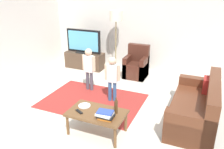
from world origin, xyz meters
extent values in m
plane|color=beige|center=(0.00, 0.00, 0.00)|extent=(7.80, 7.80, 0.00)
cube|color=silver|center=(0.00, 3.00, 1.35)|extent=(6.00, 0.12, 2.70)
cube|color=#9E2D28|center=(-0.41, 0.44, 0.00)|extent=(2.20, 1.60, 0.01)
cube|color=#4C3828|center=(-1.65, 2.30, 0.25)|extent=(1.20, 0.44, 0.50)
cube|color=black|center=(-1.65, 2.25, 0.10)|extent=(1.10, 0.32, 0.03)
cube|color=black|center=(-1.65, 2.28, 0.52)|extent=(0.44, 0.28, 0.03)
cube|color=black|center=(-1.65, 2.28, 0.87)|extent=(1.10, 0.07, 0.68)
cube|color=#59B2D8|center=(-1.65, 2.24, 0.87)|extent=(1.00, 0.01, 0.58)
cube|color=brown|center=(1.74, 0.47, 0.21)|extent=(0.80, 1.80, 0.42)
cube|color=brown|center=(2.04, 0.47, 0.43)|extent=(0.20, 1.80, 0.86)
cube|color=brown|center=(1.74, -0.33, 0.30)|extent=(0.80, 0.20, 0.60)
cube|color=brown|center=(1.74, 1.27, 0.30)|extent=(0.80, 0.20, 0.60)
cube|color=#B22823|center=(1.89, 1.02, 0.56)|extent=(0.10, 0.32, 0.32)
cube|color=#472319|center=(0.04, 2.20, 0.21)|extent=(0.60, 0.60, 0.42)
cube|color=#472319|center=(0.04, 2.42, 0.45)|extent=(0.60, 0.16, 0.90)
cube|color=#472319|center=(-0.20, 2.20, 0.30)|extent=(0.12, 0.60, 0.60)
cube|color=#472319|center=(0.28, 2.20, 0.30)|extent=(0.12, 0.60, 0.60)
cylinder|color=#262626|center=(-0.67, 2.45, 0.01)|extent=(0.28, 0.28, 0.02)
cylinder|color=#99844C|center=(-0.67, 2.45, 0.76)|extent=(0.03, 0.03, 1.50)
cylinder|color=silver|center=(-0.67, 2.45, 1.64)|extent=(0.36, 0.36, 0.28)
cylinder|color=#4C4C59|center=(-0.81, 0.95, 0.24)|extent=(0.08, 0.08, 0.48)
cylinder|color=#4C4C59|center=(-0.70, 0.94, 0.24)|extent=(0.08, 0.08, 0.48)
cube|color=white|center=(-0.76, 0.95, 0.68)|extent=(0.23, 0.14, 0.41)
sphere|color=beige|center=(-0.76, 0.95, 0.97)|extent=(0.17, 0.17, 0.17)
cylinder|color=beige|center=(-0.90, 0.96, 0.70)|extent=(0.06, 0.06, 0.37)
cylinder|color=beige|center=(-0.61, 0.94, 0.70)|extent=(0.06, 0.06, 0.37)
cylinder|color=#33598C|center=(-0.06, 0.62, 0.23)|extent=(0.08, 0.08, 0.47)
cylinder|color=#33598C|center=(0.05, 0.64, 0.23)|extent=(0.08, 0.08, 0.47)
cube|color=white|center=(-0.01, 0.63, 0.67)|extent=(0.24, 0.16, 0.40)
sphere|color=beige|center=(-0.01, 0.63, 0.95)|extent=(0.17, 0.17, 0.17)
cylinder|color=beige|center=(-0.15, 0.61, 0.69)|extent=(0.06, 0.06, 0.36)
cylinder|color=beige|center=(0.13, 0.65, 0.69)|extent=(0.06, 0.06, 0.36)
cube|color=brown|center=(0.23, -0.59, 0.40)|extent=(1.00, 0.60, 0.04)
cylinder|color=brown|center=(-0.22, -0.84, 0.19)|extent=(0.05, 0.05, 0.38)
cylinder|color=brown|center=(0.68, -0.84, 0.19)|extent=(0.05, 0.05, 0.38)
cylinder|color=brown|center=(-0.22, -0.34, 0.19)|extent=(0.05, 0.05, 0.38)
cylinder|color=brown|center=(0.68, -0.34, 0.19)|extent=(0.05, 0.05, 0.38)
cube|color=orange|center=(0.46, -0.71, 0.44)|extent=(0.24, 0.20, 0.03)
cube|color=black|center=(0.46, -0.72, 0.47)|extent=(0.27, 0.20, 0.03)
cube|color=white|center=(0.43, -0.71, 0.50)|extent=(0.27, 0.22, 0.03)
cube|color=#334CA5|center=(0.44, -0.70, 0.53)|extent=(0.28, 0.20, 0.03)
cylinder|color=#4C3319|center=(0.55, -0.49, 0.54)|extent=(0.06, 0.06, 0.24)
cylinder|color=#4C3319|center=(0.55, -0.49, 0.69)|extent=(0.02, 0.02, 0.06)
cube|color=black|center=(-0.05, -0.71, 0.43)|extent=(0.17, 0.12, 0.02)
cylinder|color=white|center=(-0.07, -0.49, 0.43)|extent=(0.22, 0.22, 0.02)
cube|color=silver|center=(-0.05, -0.49, 0.44)|extent=(0.12, 0.11, 0.01)
camera|label=1|loc=(1.86, -3.73, 2.52)|focal=37.56mm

